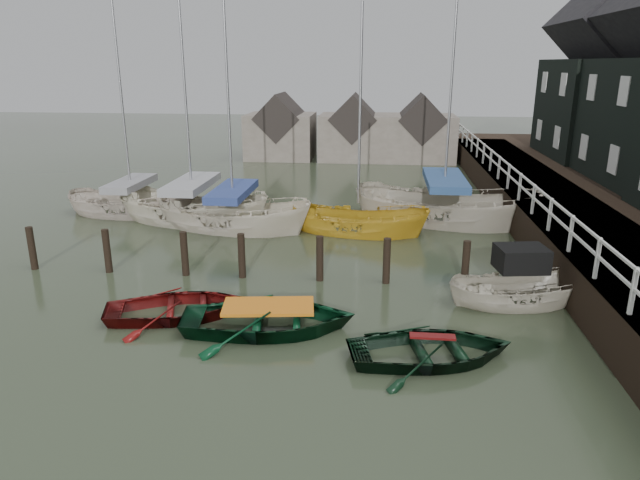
# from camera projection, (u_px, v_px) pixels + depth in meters

# --- Properties ---
(ground) EXTENTS (120.00, 120.00, 0.00)m
(ground) POSITION_uv_depth(u_px,v_px,m) (261.00, 321.00, 14.61)
(ground) COLOR #2B3220
(ground) RESTS_ON ground
(pier) EXTENTS (3.04, 32.00, 2.70)m
(pier) POSITION_uv_depth(u_px,v_px,m) (543.00, 209.00, 22.91)
(pier) COLOR black
(pier) RESTS_ON ground
(mooring_pilings) EXTENTS (13.72, 0.22, 1.80)m
(mooring_pilings) POSITION_uv_depth(u_px,v_px,m) (245.00, 262.00, 17.42)
(mooring_pilings) COLOR black
(mooring_pilings) RESTS_ON ground
(far_sheds) EXTENTS (14.00, 4.08, 4.39)m
(far_sheds) POSITION_uv_depth(u_px,v_px,m) (351.00, 132.00, 38.65)
(far_sheds) COLOR #665B51
(far_sheds) RESTS_ON ground
(rowboat_red) EXTENTS (4.38, 3.70, 0.77)m
(rowboat_red) POSITION_uv_depth(u_px,v_px,m) (180.00, 316.00, 14.89)
(rowboat_red) COLOR #5E0E0D
(rowboat_red) RESTS_ON ground
(rowboat_green) EXTENTS (4.64, 3.59, 0.88)m
(rowboat_green) POSITION_uv_depth(u_px,v_px,m) (269.00, 330.00, 14.11)
(rowboat_green) COLOR black
(rowboat_green) RESTS_ON ground
(rowboat_dkgreen) EXTENTS (4.18, 3.37, 0.77)m
(rowboat_dkgreen) POSITION_uv_depth(u_px,v_px,m) (431.00, 359.00, 12.71)
(rowboat_dkgreen) COLOR black
(rowboat_dkgreen) RESTS_ON ground
(motorboat) EXTENTS (4.10, 2.07, 2.34)m
(motorboat) POSITION_uv_depth(u_px,v_px,m) (518.00, 300.00, 15.59)
(motorboat) COLOR beige
(motorboat) RESTS_ON ground
(sailboat_a) EXTENTS (7.45, 4.48, 10.49)m
(sailboat_a) POSITION_uv_depth(u_px,v_px,m) (194.00, 221.00, 23.67)
(sailboat_a) COLOR beige
(sailboat_a) RESTS_ON ground
(sailboat_b) EXTENTS (6.93, 3.81, 12.63)m
(sailboat_b) POSITION_uv_depth(u_px,v_px,m) (234.00, 227.00, 22.73)
(sailboat_b) COLOR silver
(sailboat_b) RESTS_ON ground
(sailboat_c) EXTENTS (5.85, 3.18, 9.44)m
(sailboat_c) POSITION_uv_depth(u_px,v_px,m) (358.00, 232.00, 22.25)
(sailboat_c) COLOR gold
(sailboat_c) RESTS_ON ground
(sailboat_d) EXTENTS (8.24, 5.27, 12.63)m
(sailboat_d) POSITION_uv_depth(u_px,v_px,m) (442.00, 220.00, 23.68)
(sailboat_d) COLOR beige
(sailboat_d) RESTS_ON ground
(sailboat_e) EXTENTS (6.08, 2.70, 10.60)m
(sailboat_e) POSITION_uv_depth(u_px,v_px,m) (133.00, 213.00, 24.81)
(sailboat_e) COLOR beige
(sailboat_e) RESTS_ON ground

